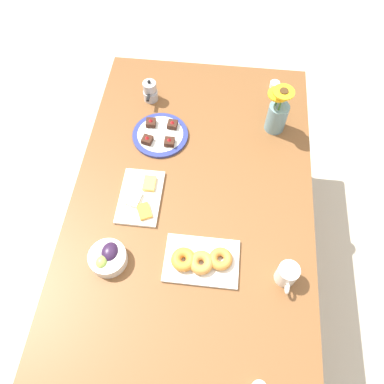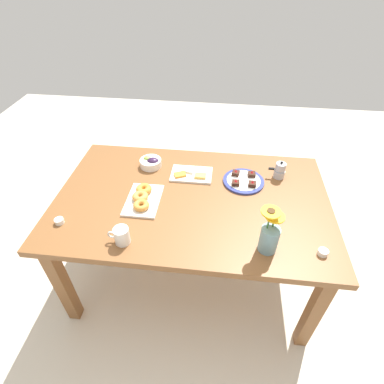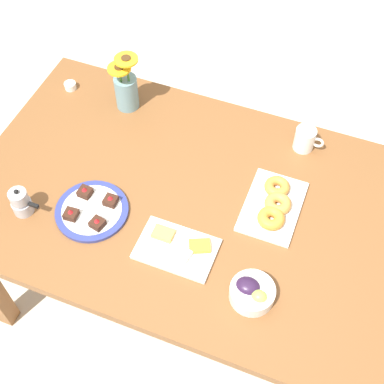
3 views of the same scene
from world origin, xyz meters
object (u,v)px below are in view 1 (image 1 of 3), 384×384
Objects in this scene: dining_table at (192,206)px; coffee_mug at (287,274)px; dessert_plate at (160,135)px; flower_vase at (277,115)px; moka_pot at (150,91)px; croissant_platter at (201,261)px; jam_cup_berry at (275,84)px; cheese_platter at (141,197)px; grape_bowl at (108,257)px.

dining_table is 0.50m from coffee_mug.
dessert_plate is at bearing -149.38° from dining_table.
flower_vase is (-0.71, -0.04, 0.04)m from coffee_mug.
moka_pot is at bearing -101.11° from flower_vase.
croissant_platter is 0.87m from moka_pot.
jam_cup_berry is 0.28m from flower_vase.
cheese_platter is 0.56m from moka_pot.
flower_vase is at bearing 139.23° from grape_bowl.
coffee_mug reaches higher than grape_bowl.
jam_cup_berry is 0.40× the size of moka_pot.
dessert_plate is at bearing 170.50° from grape_bowl.
jam_cup_berry is (-0.98, 0.62, -0.01)m from grape_bowl.
coffee_mug is 0.98m from jam_cup_berry.
flower_vase is at bearing 128.73° from cheese_platter.
dessert_plate is (-0.61, -0.56, -0.04)m from coffee_mug.
dessert_plate is 2.14× the size of moka_pot.
moka_pot is at bearing 178.49° from grape_bowl.
jam_cup_berry reaches higher than dining_table.
cheese_platter is at bearing -38.00° from jam_cup_berry.
jam_cup_berry is at bearing 103.94° from moka_pot.
jam_cup_berry is at bearing 179.20° from flower_vase.
grape_bowl is 0.62m from dessert_plate.
jam_cup_berry is (-0.98, -0.04, -0.03)m from coffee_mug.
moka_pot is (-0.55, -0.05, 0.04)m from cheese_platter.
coffee_mug is 0.94× the size of moka_pot.
flower_vase reaches higher than jam_cup_berry.
croissant_platter is at bearing -16.15° from jam_cup_berry.
croissant_platter reaches higher than jam_cup_berry.
croissant_platter is at bearing 12.90° from dining_table.
dining_table is 6.28× the size of flower_vase.
coffee_mug is at bearing 42.42° from dessert_plate.
coffee_mug is at bearing 3.26° from flower_vase.
jam_cup_berry is at bearing -177.84° from coffee_mug.
moka_pot is at bearing -174.88° from cheese_platter.
croissant_platter is (-0.03, -0.31, -0.03)m from coffee_mug.
flower_vase is (-0.11, 0.51, 0.08)m from dessert_plate.
flower_vase is at bearing 101.57° from dessert_plate.
moka_pot is at bearing -153.72° from dining_table.
moka_pot reaches higher than jam_cup_berry.
dining_table is at bearing 137.61° from grape_bowl.
cheese_platter is 0.89m from jam_cup_berry.
dessert_plate is 0.24m from moka_pot.
coffee_mug is 0.43× the size of cheese_platter.
dining_table is 14.30× the size of coffee_mug.
jam_cup_berry is (-0.95, 0.28, -0.01)m from croissant_platter.
croissant_platter reaches higher than dining_table.
dining_table is 0.31m from croissant_platter.
dessert_plate is at bearing -78.43° from flower_vase.
dining_table is 33.33× the size of jam_cup_berry.
dessert_plate is at bearing -157.33° from croissant_platter.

